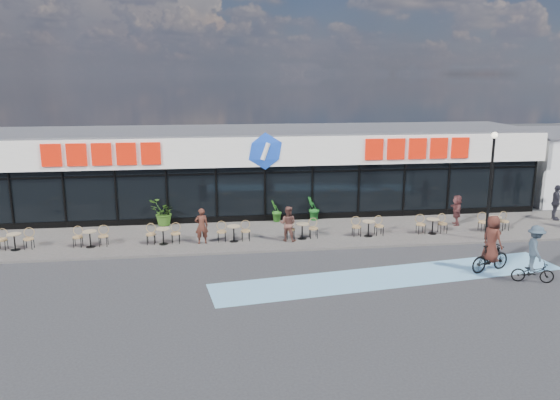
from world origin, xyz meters
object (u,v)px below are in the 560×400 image
patron_right (288,224)px  cyclist_a (534,256)px  bistro_set_0 (15,239)px  potted_plant_left (163,213)px  lamp_post (491,177)px  pedestrian_a (457,210)px  cyclist_b (491,249)px  pedestrian_b (556,203)px  potted_plant_mid (276,211)px  potted_plant_right (313,209)px  patron_left (202,226)px

patron_right → cyclist_a: 10.30m
bistro_set_0 → potted_plant_left: 6.85m
potted_plant_left → patron_right: size_ratio=0.83×
lamp_post → pedestrian_a: bearing=95.3°
bistro_set_0 → pedestrian_a: pedestrian_a is taller
pedestrian_a → cyclist_a: (-0.56, -7.65, 0.14)m
bistro_set_0 → cyclist_b: 19.99m
pedestrian_b → cyclist_a: (-6.15, -7.88, -0.02)m
bistro_set_0 → potted_plant_mid: (11.88, 3.07, 0.12)m
pedestrian_b → cyclist_b: size_ratio=0.82×
potted_plant_mid → potted_plant_right: 1.96m
potted_plant_mid → lamp_post: bearing=-25.3°
potted_plant_left → cyclist_b: (13.21, -8.14, 0.16)m
lamp_post → patron_right: size_ratio=3.05×
patron_left → cyclist_b: cyclist_b is taller
lamp_post → pedestrian_a: 3.42m
lamp_post → potted_plant_mid: bearing=154.7°
patron_right → cyclist_a: bearing=167.1°
patron_right → cyclist_b: 8.75m
potted_plant_right → patron_right: (-1.84, -3.42, 0.19)m
potted_plant_mid → potted_plant_right: (1.96, 0.05, 0.06)m
patron_right → cyclist_b: bearing=170.0°
cyclist_b → patron_left: bearing=156.6°
potted_plant_mid → pedestrian_a: size_ratio=0.74×
potted_plant_left → patron_right: patron_right is taller
cyclist_b → pedestrian_b: bearing=42.7°
bistro_set_0 → patron_left: size_ratio=0.94×
potted_plant_right → pedestrian_a: (7.07, -1.82, 0.14)m
potted_plant_left → pedestrian_b: pedestrian_b is taller
patron_left → cyclist_a: (12.26, -6.15, 0.09)m
bistro_set_0 → patron_right: (12.00, -0.30, 0.36)m
patron_left → potted_plant_mid: bearing=-147.3°
potted_plant_left → pedestrian_a: 14.89m
pedestrian_b → pedestrian_a: bearing=113.4°
potted_plant_right → bistro_set_0: bearing=-167.3°
bistro_set_0 → cyclist_a: (20.34, -6.35, 0.46)m
potted_plant_left → cyclist_b: size_ratio=0.60×
potted_plant_right → patron_right: patron_right is taller
patron_left → pedestrian_b: 18.49m
potted_plant_mid → pedestrian_a: bearing=-11.1°
potted_plant_mid → cyclist_b: (7.46, -8.14, 0.26)m
bistro_set_0 → pedestrian_b: pedestrian_b is taller
patron_left → pedestrian_b: (18.40, 1.73, 0.11)m
pedestrian_a → lamp_post: bearing=22.5°
lamp_post → potted_plant_right: size_ratio=3.95×
cyclist_a → cyclist_b: 1.63m
patron_left → pedestrian_b: pedestrian_b is taller
cyclist_a → lamp_post: bearing=80.9°
patron_left → pedestrian_a: bearing=178.7°
lamp_post → potted_plant_mid: (-9.27, 4.38, -2.40)m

